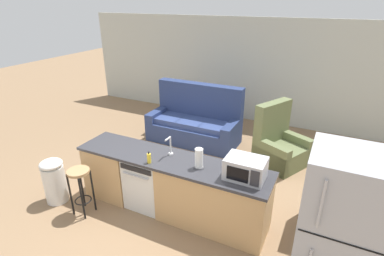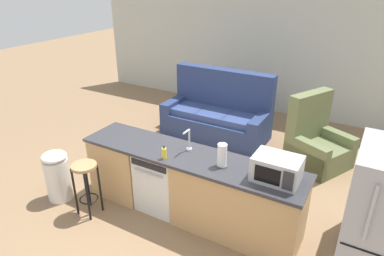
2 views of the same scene
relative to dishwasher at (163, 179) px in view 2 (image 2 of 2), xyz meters
The scene contains 14 objects.
ground_plane 0.49m from the dishwasher, ahead, with size 24.00×24.00×0.00m, color #896B4C.
wall_back 4.33m from the dishwasher, 82.54° to the left, with size 10.00×0.06×2.60m.
kitchen_counter 0.49m from the dishwasher, ahead, with size 2.94×0.66×0.90m.
dishwasher is the anchor object (origin of this frame).
stove_range 2.66m from the dishwasher, 11.91° to the left, with size 0.76×0.68×0.90m.
microwave 1.62m from the dishwasher, ahead, with size 0.50×0.37×0.28m.
sink_faucet 0.71m from the dishwasher, 15.46° to the left, with size 0.07×0.18×0.30m.
paper_towel_roll 1.06m from the dishwasher, ahead, with size 0.14×0.14×0.28m.
soap_bottle 0.63m from the dishwasher, 48.65° to the right, with size 0.06×0.06×0.18m.
kettle 2.59m from the dishwasher, 15.58° to the left, with size 0.21×0.17×0.19m.
bar_stool 1.00m from the dishwasher, 140.63° to the right, with size 0.32×0.32×0.74m.
trash_bin 1.50m from the dishwasher, 156.41° to the right, with size 0.35×0.35×0.74m.
couch 2.46m from the dishwasher, 98.39° to the left, with size 2.00×0.91×1.27m.
armchair 2.69m from the dishwasher, 55.09° to the left, with size 1.10×1.12×1.20m.
Camera 2 is at (2.03, -3.18, 2.96)m, focal length 32.00 mm.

